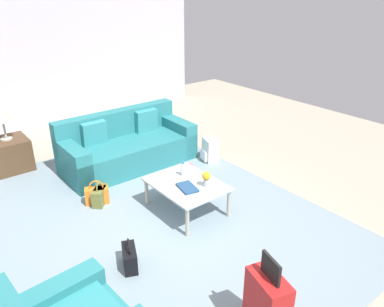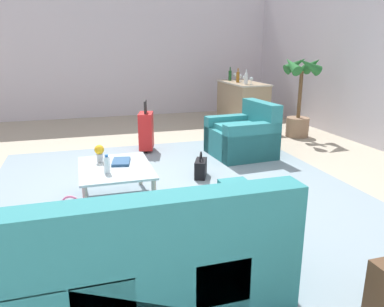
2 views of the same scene
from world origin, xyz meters
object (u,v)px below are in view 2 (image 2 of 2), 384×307
object	(u,v)px
coffee_table	(115,171)
handbag_pink	(72,218)
water_bottle	(107,165)
potted_palm	(300,96)
couch	(128,264)
wine_glass_right_of_centre	(244,78)
wine_bottle_clear	(246,78)
handbag_orange	(217,215)
coffee_table_book	(121,162)
wine_glass_rightmost	(251,79)
wine_glass_left_of_centre	(240,77)
handbag_olive	(213,214)
bar_console	(242,103)
wine_glass_leftmost	(235,75)
flower_vase	(99,152)
handbag_black	(201,168)
armchair	(245,137)
wine_bottle_amber	(238,77)
suitcase_red	(146,130)
wine_bottle_green	(230,75)

from	to	relation	value
coffee_table	handbag_pink	xyz separation A→B (m)	(0.58, -0.48, -0.24)
water_bottle	potted_palm	xyz separation A→B (m)	(-2.40, 3.80, 0.27)
couch	wine_glass_right_of_centre	xyz separation A→B (m)	(-5.13, 3.15, 0.75)
wine_bottle_clear	handbag_orange	world-z (taller)	wine_bottle_clear
coffee_table_book	wine_glass_rightmost	xyz separation A→B (m)	(-2.88, 2.98, 0.62)
wine_glass_right_of_centre	handbag_pink	world-z (taller)	wine_glass_right_of_centre
wine_glass_left_of_centre	potted_palm	xyz separation A→B (m)	(1.47, 0.59, -0.27)
handbag_olive	couch	bearing A→B (deg)	-45.99
coffee_table_book	potted_palm	distance (m)	4.19
bar_console	couch	bearing A→B (deg)	-31.14
wine_glass_leftmost	potted_palm	size ratio (longest dim) A/B	0.10
wine_bottle_clear	handbag_olive	bearing A→B (deg)	-28.34
flower_vase	potted_palm	distance (m)	4.34
water_bottle	coffee_table_book	world-z (taller)	water_bottle
wine_glass_right_of_centre	potted_palm	world-z (taller)	potted_palm
handbag_orange	handbag_black	bearing A→B (deg)	168.00
armchair	handbag_black	world-z (taller)	armchair
coffee_table_book	flower_vase	distance (m)	0.27
wine_glass_left_of_centre	wine_bottle_amber	world-z (taller)	wine_bottle_amber
bar_console	suitcase_red	bearing A→B (deg)	-57.99
handbag_pink	potted_palm	distance (m)	5.06
coffee_table_book	wine_glass_rightmost	distance (m)	4.18
wine_glass_right_of_centre	handbag_pink	distance (m)	5.35
wine_glass_rightmost	wine_bottle_amber	distance (m)	0.50
coffee_table	handbag_black	size ratio (longest dim) A/B	2.83
coffee_table_book	water_bottle	bearing A→B (deg)	-18.11
wine_glass_right_of_centre	potted_palm	distance (m)	1.33
wine_glass_left_of_centre	handbag_olive	distance (m)	5.18
bar_console	wine_bottle_amber	size ratio (longest dim) A/B	4.93
wine_glass_right_of_centre	wine_bottle_amber	xyz separation A→B (m)	(-0.16, -0.08, 0.01)
bar_console	wine_bottle_clear	bearing A→B (deg)	-16.38
couch	handbag_pink	distance (m)	1.29
armchair	handbag_olive	world-z (taller)	armchair
wine_bottle_green	handbag_pink	size ratio (longest dim) A/B	0.84
water_bottle	handbag_pink	world-z (taller)	water_bottle
water_bottle	suitcase_red	bearing A→B (deg)	160.02
water_bottle	coffee_table	bearing A→B (deg)	153.43
wine_bottle_green	coffee_table	bearing A→B (deg)	-37.11
wine_bottle_amber	handbag_orange	size ratio (longest dim) A/B	0.84
bar_console	handbag_pink	xyz separation A→B (m)	(4.08, -3.58, -0.36)
water_bottle	wine_bottle_green	xyz separation A→B (m)	(-4.13, 3.07, 0.55)
wine_glass_leftmost	wine_glass_left_of_centre	size ratio (longest dim) A/B	1.00
wine_bottle_amber	wine_bottle_clear	size ratio (longest dim) A/B	1.00
suitcase_red	handbag_orange	distance (m)	2.94
wine_glass_rightmost	handbag_pink	xyz separation A→B (m)	(3.57, -3.53, -0.93)
armchair	wine_bottle_clear	world-z (taller)	wine_bottle_clear
coffee_table_book	handbag_black	distance (m)	1.20
armchair	handbag_olive	xyz separation A→B (m)	(2.20, -1.33, -0.17)
handbag_olive	potted_palm	distance (m)	4.27
wine_bottle_green	handbag_pink	xyz separation A→B (m)	(4.50, -3.45, -0.93)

